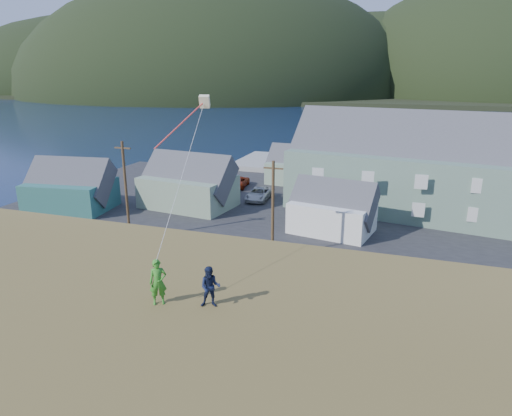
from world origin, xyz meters
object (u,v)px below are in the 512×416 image
at_px(lodge, 472,172).
at_px(kite_flyer_green, 158,282).
at_px(shed_teal, 70,187).
at_px(shed_white, 332,209).
at_px(wharf, 317,165).
at_px(shed_palegreen_near, 188,183).
at_px(shed_palegreen_far, 303,166).
at_px(kite_flyer_navy, 210,287).

distance_m(lodge, kite_flyer_green, 40.83).
bearing_deg(shed_teal, shed_white, -3.83).
relative_size(wharf, kite_flyer_green, 15.67).
relative_size(shed_palegreen_near, shed_palegreen_far, 1.09).
bearing_deg(kite_flyer_navy, wharf, 79.90).
xyz_separation_m(shed_teal, shed_palegreen_near, (11.99, 5.21, 0.16)).
bearing_deg(kite_flyer_green, shed_white, 55.02).
distance_m(wharf, shed_teal, 38.79).
bearing_deg(lodge, shed_palegreen_near, -160.37).
xyz_separation_m(lodge, shed_palegreen_near, (-29.87, -5.36, -2.32)).
distance_m(shed_palegreen_near, kite_flyer_green, 36.67).
relative_size(wharf, kite_flyer_navy, 17.59).
bearing_deg(lodge, shed_teal, -156.36).
bearing_deg(shed_palegreen_near, kite_flyer_green, -56.89).
xyz_separation_m(lodge, kite_flyer_green, (-14.29, -38.14, 2.87)).
relative_size(shed_white, kite_flyer_navy, 5.91).
bearing_deg(wharf, lodge, -46.76).
relative_size(shed_teal, kite_flyer_navy, 6.65).
bearing_deg(kite_flyer_green, shed_teal, 102.84).
xyz_separation_m(wharf, shed_white, (7.50, -30.36, 1.98)).
distance_m(shed_palegreen_far, kite_flyer_navy, 48.45).
distance_m(wharf, shed_palegreen_far, 11.99).
distance_m(kite_flyer_green, kite_flyer_navy, 1.85).
height_order(shed_palegreen_near, kite_flyer_navy, kite_flyer_navy).
bearing_deg(lodge, shed_white, -136.27).
height_order(wharf, shed_teal, shed_teal).
height_order(shed_palegreen_near, shed_palegreen_far, shed_palegreen_near).
height_order(wharf, lodge, lodge).
distance_m(shed_palegreen_near, shed_white, 17.37).
bearing_deg(shed_palegreen_near, shed_teal, -148.80).
xyz_separation_m(shed_teal, kite_flyer_green, (27.56, -27.57, 5.35)).
bearing_deg(shed_palegreen_far, shed_white, -63.52).
bearing_deg(shed_palegreen_near, kite_flyer_navy, -54.09).
height_order(shed_white, kite_flyer_green, kite_flyer_green).
distance_m(shed_teal, shed_palegreen_near, 13.07).
bearing_deg(lodge, wharf, 142.70).
height_order(shed_teal, shed_white, shed_teal).
bearing_deg(wharf, shed_palegreen_far, -88.41).
height_order(lodge, shed_white, lodge).
bearing_deg(shed_palegreen_far, shed_teal, -131.63).
bearing_deg(shed_palegreen_far, lodge, -20.78).
bearing_deg(shed_white, kite_flyer_navy, -78.78).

